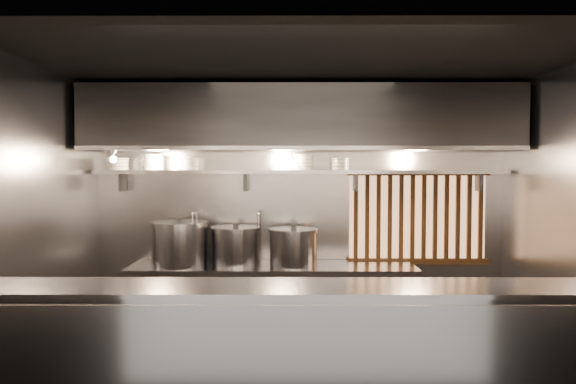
{
  "coord_description": "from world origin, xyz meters",
  "views": [
    {
      "loc": [
        -0.11,
        -4.74,
        1.94
      ],
      "look_at": [
        -0.13,
        0.55,
        1.7
      ],
      "focal_mm": 35.0,
      "sensor_mm": 36.0,
      "label": 1
    }
  ],
  "objects_px": {
    "heat_lamp": "(111,154)",
    "stock_pot_right": "(293,247)",
    "pendant_bulb": "(291,164)",
    "stock_pot_left": "(236,245)",
    "stock_pot_mid": "(180,244)"
  },
  "relations": [
    {
      "from": "heat_lamp",
      "to": "stock_pot_right",
      "type": "distance_m",
      "value": 2.08
    },
    {
      "from": "stock_pot_right",
      "to": "stock_pot_left",
      "type": "bearing_deg",
      "value": 172.1
    },
    {
      "from": "stock_pot_left",
      "to": "stock_pot_mid",
      "type": "bearing_deg",
      "value": -172.07
    },
    {
      "from": "stock_pot_left",
      "to": "pendant_bulb",
      "type": "bearing_deg",
      "value": 3.3
    },
    {
      "from": "heat_lamp",
      "to": "stock_pot_right",
      "type": "xyz_separation_m",
      "value": [
        1.82,
        0.23,
        -0.97
      ]
    },
    {
      "from": "heat_lamp",
      "to": "stock_pot_mid",
      "type": "distance_m",
      "value": 1.15
    },
    {
      "from": "heat_lamp",
      "to": "stock_pot_left",
      "type": "xyz_separation_m",
      "value": [
        1.21,
        0.32,
        -0.96
      ]
    },
    {
      "from": "heat_lamp",
      "to": "pendant_bulb",
      "type": "xyz_separation_m",
      "value": [
        1.8,
        0.35,
        -0.11
      ]
    },
    {
      "from": "heat_lamp",
      "to": "stock_pot_right",
      "type": "height_order",
      "value": "heat_lamp"
    },
    {
      "from": "stock_pot_mid",
      "to": "stock_pot_right",
      "type": "xyz_separation_m",
      "value": [
        1.19,
        -0.0,
        -0.04
      ]
    },
    {
      "from": "stock_pot_right",
      "to": "stock_pot_mid",
      "type": "bearing_deg",
      "value": 179.78
    },
    {
      "from": "pendant_bulb",
      "to": "stock_pot_mid",
      "type": "height_order",
      "value": "pendant_bulb"
    },
    {
      "from": "stock_pot_right",
      "to": "pendant_bulb",
      "type": "bearing_deg",
      "value": 100.82
    },
    {
      "from": "pendant_bulb",
      "to": "stock_pot_left",
      "type": "distance_m",
      "value": 1.04
    },
    {
      "from": "pendant_bulb",
      "to": "stock_pot_mid",
      "type": "bearing_deg",
      "value": -174.4
    }
  ]
}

